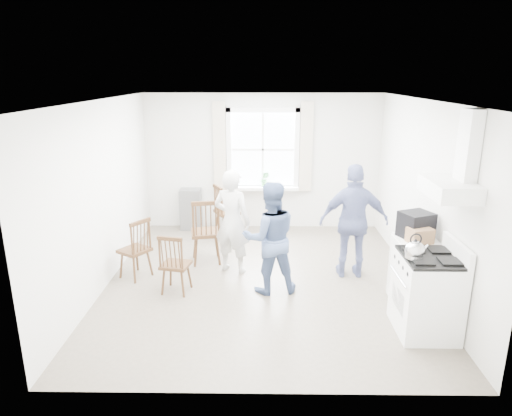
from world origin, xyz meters
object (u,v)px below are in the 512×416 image
at_px(gas_stove, 427,293).
at_px(person_mid, 270,238).
at_px(stereo_stack, 416,225).
at_px(windsor_chair_a, 206,225).
at_px(windsor_chair_b, 173,258).
at_px(person_right, 354,222).
at_px(low_cabinet, 413,271).
at_px(person_left, 232,222).
at_px(windsor_chair_c, 138,243).

bearing_deg(gas_stove, person_mid, 150.54).
bearing_deg(stereo_stack, gas_stove, -94.81).
height_order(stereo_stack, windsor_chair_a, stereo_stack).
height_order(windsor_chair_b, person_right, person_right).
relative_size(low_cabinet, person_left, 0.56).
relative_size(windsor_chair_c, person_left, 0.58).
height_order(windsor_chair_a, windsor_chair_c, windsor_chair_a).
bearing_deg(person_left, windsor_chair_b, 68.88).
height_order(person_left, person_right, person_right).
xyz_separation_m(gas_stove, person_right, (-0.57, 1.55, 0.37)).
bearing_deg(person_right, windsor_chair_b, 15.58).
distance_m(gas_stove, windsor_chair_b, 3.26).
distance_m(low_cabinet, person_right, 1.14).
relative_size(low_cabinet, windsor_chair_b, 1.03).
bearing_deg(person_mid, low_cabinet, 160.32).
xyz_separation_m(gas_stove, windsor_chair_c, (-3.73, 1.40, 0.08)).
bearing_deg(low_cabinet, stereo_stack, 93.75).
bearing_deg(person_mid, windsor_chair_a, -52.65).
bearing_deg(windsor_chair_a, person_left, -29.63).
height_order(windsor_chair_a, person_right, person_right).
relative_size(gas_stove, windsor_chair_b, 1.28).
bearing_deg(windsor_chair_b, person_right, 14.42).
bearing_deg(windsor_chair_c, windsor_chair_a, 30.16).
bearing_deg(windsor_chair_a, low_cabinet, -23.31).
relative_size(windsor_chair_a, windsor_chair_b, 1.24).
bearing_deg(windsor_chair_c, person_mid, -11.06).
relative_size(windsor_chair_b, person_right, 0.51).
bearing_deg(windsor_chair_b, windsor_chair_a, 72.44).
distance_m(gas_stove, stereo_stack, 0.97).
relative_size(windsor_chair_c, person_right, 0.54).
relative_size(windsor_chair_a, person_right, 0.63).
bearing_deg(person_mid, stereo_stack, 162.42).
bearing_deg(person_right, gas_stove, 111.46).
height_order(low_cabinet, person_mid, person_mid).
distance_m(low_cabinet, windsor_chair_c, 3.86).
distance_m(gas_stove, low_cabinet, 0.70).
relative_size(gas_stove, low_cabinet, 1.24).
relative_size(windsor_chair_b, person_mid, 0.56).
height_order(low_cabinet, person_left, person_left).
height_order(gas_stove, stereo_stack, stereo_stack).
xyz_separation_m(stereo_stack, windsor_chair_a, (-2.86, 1.16, -0.41)).
relative_size(windsor_chair_a, person_left, 0.67).
distance_m(windsor_chair_a, person_left, 0.52).
height_order(person_left, person_mid, person_left).
bearing_deg(gas_stove, person_left, 144.48).
xyz_separation_m(windsor_chair_a, person_mid, (0.99, -0.91, 0.13)).
xyz_separation_m(gas_stove, person_left, (-2.37, 1.69, 0.32)).
distance_m(windsor_chair_b, person_left, 1.14).
relative_size(stereo_stack, windsor_chair_c, 0.51).
distance_m(windsor_chair_b, person_mid, 1.35).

